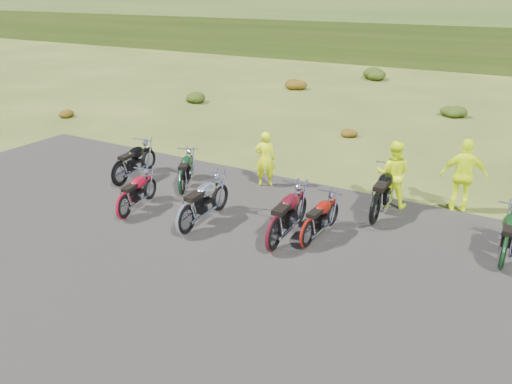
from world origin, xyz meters
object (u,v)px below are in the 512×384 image
Objects in this scene: motorcycle_0 at (121,187)px; person_middle at (265,160)px; motorcycle_3 at (187,235)px; motorcycle_7 at (500,270)px.

motorcycle_0 is 4.17m from person_middle.
motorcycle_0 is at bearing 3.08° from person_middle.
motorcycle_0 is 3.76m from motorcycle_3.
person_middle reaches higher than motorcycle_7.
motorcycle_3 reaches higher than motorcycle_7.
motorcycle_0 is at bearing 92.68° from motorcycle_7.
motorcycle_3 is at bearing 61.45° from person_middle.
motorcycle_3 is at bearing 106.85° from motorcycle_7.
motorcycle_7 is 6.58m from person_middle.
motorcycle_0 is 9.87m from motorcycle_7.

